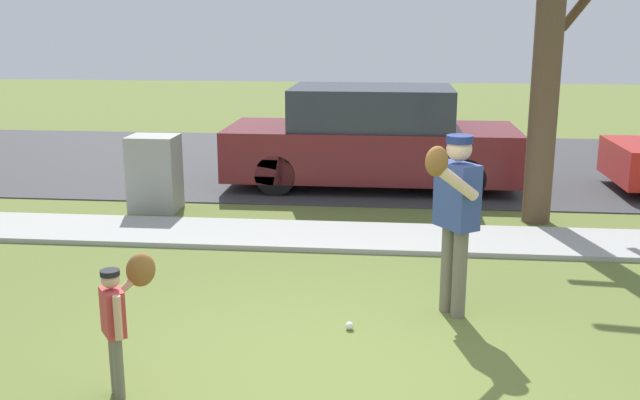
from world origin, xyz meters
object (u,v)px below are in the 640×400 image
street_tree_near (549,34)px  parked_suv_maroon (371,139)px  baseball (350,326)px  person_adult (454,206)px  person_child (122,307)px  utility_cabinet (155,173)px

street_tree_near → parked_suv_maroon: 3.51m
baseball → parked_suv_maroon: bearing=90.1°
person_adult → person_child: (-2.50, -1.70, -0.39)m
person_child → street_tree_near: street_tree_near is taller
baseball → utility_cabinet: bearing=127.9°
person_child → utility_cabinet: size_ratio=0.93×
person_adult → parked_suv_maroon: (-0.92, 5.39, -0.27)m
utility_cabinet → person_adult: bearing=-41.3°
street_tree_near → utility_cabinet: bearing=179.2°
person_child → parked_suv_maroon: bearing=42.2°
person_adult → baseball: person_adult is taller
person_child → street_tree_near: size_ratio=0.22×
street_tree_near → parked_suv_maroon: bearing=139.9°
baseball → street_tree_near: 5.13m
utility_cabinet → street_tree_near: (5.38, -0.08, 1.96)m
person_adult → baseball: 1.44m
baseball → street_tree_near: (2.32, 3.85, 2.47)m
person_adult → person_child: size_ratio=1.66×
person_adult → parked_suv_maroon: size_ratio=0.36×
parked_suv_maroon → person_child: bearing=77.5°
baseball → parked_suv_maroon: (-0.01, 5.82, 0.75)m
person_child → street_tree_near: bearing=17.3°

